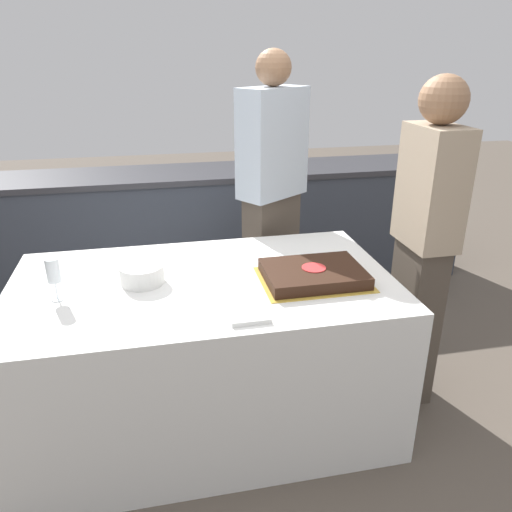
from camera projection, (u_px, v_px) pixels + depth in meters
The scene contains 10 objects.
ground_plane at pixel (209, 416), 2.57m from camera, with size 14.00×14.00×0.00m, color brown.
back_counter at pixel (182, 231), 3.82m from camera, with size 4.40×0.58×0.92m.
dining_table at pixel (206, 352), 2.42m from camera, with size 1.74×1.00×0.77m.
cake at pixel (314, 274), 2.27m from camera, with size 0.49×0.37×0.06m.
plate_stack at pixel (142, 274), 2.24m from camera, with size 0.20×0.20×0.09m.
wine_glass at pixel (53, 272), 2.05m from camera, with size 0.06×0.06×0.19m.
side_plate_near_cake at pixel (297, 254), 2.55m from camera, with size 0.19×0.19×0.00m.
utensil_pile at pixel (249, 317), 1.95m from camera, with size 0.15×0.11×0.02m.
person_cutting_cake at pixel (272, 202), 2.97m from camera, with size 0.45×0.40×1.76m.
person_seated_right at pixel (424, 242), 2.44m from camera, with size 0.22×0.33×1.66m.
Camera 1 is at (-0.19, -2.06, 1.76)m, focal length 35.00 mm.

